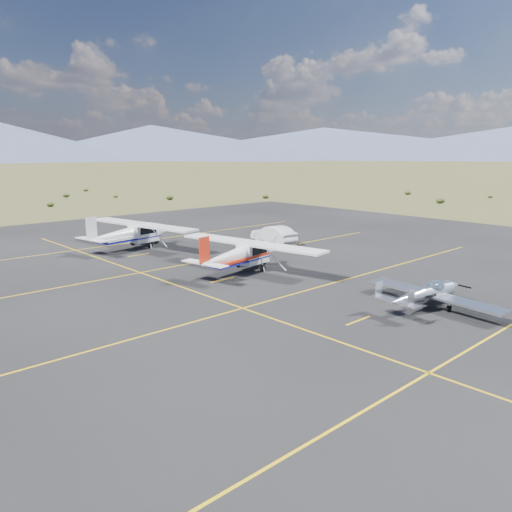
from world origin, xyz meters
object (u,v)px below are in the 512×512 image
aircraft_plain (130,233)px  sedan (274,234)px  aircraft_cessna (241,254)px  aircraft_low_wing (427,293)px

aircraft_plain → sedan: (11.18, -6.46, -0.60)m
aircraft_cessna → sedan: aircraft_cessna is taller
aircraft_cessna → sedan: (9.73, 6.56, -0.53)m
aircraft_plain → aircraft_low_wing: bearing=-92.4°
sedan → aircraft_plain: bearing=-25.9°
aircraft_plain → sedan: size_ratio=2.58×
aircraft_low_wing → aircraft_plain: bearing=103.3°
aircraft_low_wing → aircraft_cessna: size_ratio=0.68×
aircraft_cessna → sedan: size_ratio=2.46×
sedan → aircraft_cessna: bearing=38.1°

